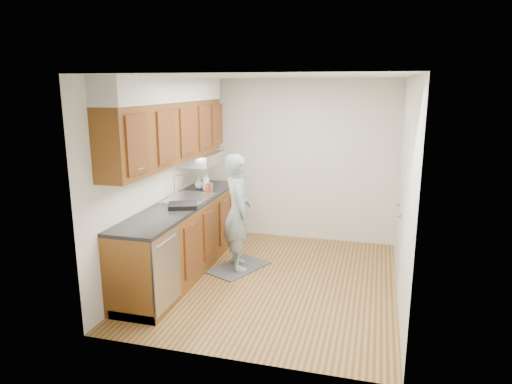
% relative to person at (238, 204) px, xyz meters
% --- Properties ---
extents(floor, '(3.50, 3.50, 0.00)m').
position_rel_person_xyz_m(floor, '(0.54, -0.27, -0.89)').
color(floor, '#A0753D').
rests_on(floor, ground).
extents(ceiling, '(3.50, 3.50, 0.00)m').
position_rel_person_xyz_m(ceiling, '(0.54, -0.27, 1.61)').
color(ceiling, white).
rests_on(ceiling, wall_left).
extents(wall_left, '(0.02, 3.50, 2.50)m').
position_rel_person_xyz_m(wall_left, '(-0.96, -0.27, 0.36)').
color(wall_left, silver).
rests_on(wall_left, floor).
extents(wall_right, '(0.02, 3.50, 2.50)m').
position_rel_person_xyz_m(wall_right, '(2.04, -0.27, 0.36)').
color(wall_right, silver).
rests_on(wall_right, floor).
extents(wall_back, '(3.00, 0.02, 2.50)m').
position_rel_person_xyz_m(wall_back, '(0.54, 1.48, 0.36)').
color(wall_back, silver).
rests_on(wall_back, floor).
extents(counter, '(0.64, 2.80, 1.30)m').
position_rel_person_xyz_m(counter, '(-0.66, -0.28, -0.40)').
color(counter, brown).
rests_on(counter, floor).
extents(upper_cabinets, '(0.47, 2.80, 1.21)m').
position_rel_person_xyz_m(upper_cabinets, '(-0.79, -0.23, 1.06)').
color(upper_cabinets, brown).
rests_on(upper_cabinets, wall_left).
extents(closet_door, '(0.02, 1.22, 2.05)m').
position_rel_person_xyz_m(closet_door, '(2.03, 0.03, 0.14)').
color(closet_door, white).
rests_on(closet_door, wall_right).
extents(floor_mat, '(0.79, 0.96, 0.02)m').
position_rel_person_xyz_m(floor_mat, '(0.00, 0.00, -0.88)').
color(floor_mat, '#5E5E61').
rests_on(floor_mat, floor).
extents(person, '(0.65, 0.74, 1.74)m').
position_rel_person_xyz_m(person, '(0.00, 0.00, 0.00)').
color(person, '#87A1A5').
rests_on(person, floor_mat).
extents(soap_bottle_a, '(0.12, 0.12, 0.26)m').
position_rel_person_xyz_m(soap_bottle_a, '(-0.60, 0.44, 0.19)').
color(soap_bottle_a, silver).
rests_on(soap_bottle_a, counter).
extents(soap_bottle_b, '(0.09, 0.09, 0.17)m').
position_rel_person_xyz_m(soap_bottle_b, '(-0.61, 0.46, 0.14)').
color(soap_bottle_b, silver).
rests_on(soap_bottle_b, counter).
extents(soap_bottle_c, '(0.19, 0.19, 0.17)m').
position_rel_person_xyz_m(soap_bottle_c, '(-0.74, 0.51, 0.14)').
color(soap_bottle_c, silver).
rests_on(soap_bottle_c, counter).
extents(soda_can, '(0.08, 0.08, 0.12)m').
position_rel_person_xyz_m(soda_can, '(-0.53, 0.31, 0.11)').
color(soda_can, red).
rests_on(soda_can, counter).
extents(steel_can, '(0.08, 0.08, 0.13)m').
position_rel_person_xyz_m(steel_can, '(-0.52, 0.37, 0.12)').
color(steel_can, '#A5A5AA').
rests_on(steel_can, counter).
extents(dish_rack, '(0.42, 0.40, 0.05)m').
position_rel_person_xyz_m(dish_rack, '(-0.54, -0.52, 0.08)').
color(dish_rack, black).
rests_on(dish_rack, counter).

